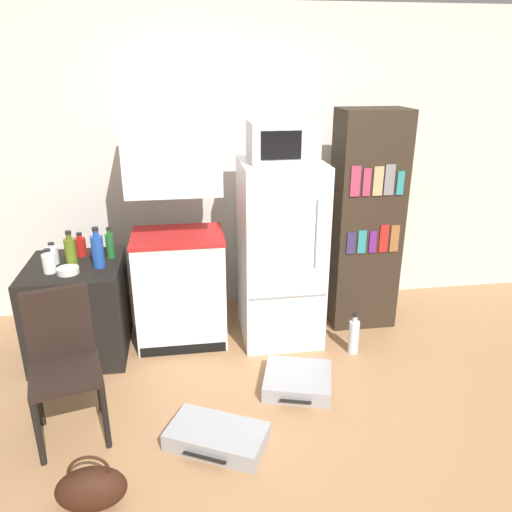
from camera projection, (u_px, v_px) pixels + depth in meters
name	position (u px, v px, depth m)	size (l,w,h in m)	color
ground_plane	(302.00, 439.00, 3.05)	(24.00, 24.00, 0.00)	#A3754C
wall_back	(276.00, 164.00, 4.45)	(6.40, 0.10, 2.61)	beige
side_table	(79.00, 309.00, 3.85)	(0.70, 0.73, 0.74)	black
kitchen_hutch	(177.00, 238.00, 3.86)	(0.71, 0.54, 1.90)	white
refrigerator	(280.00, 253.00, 3.98)	(0.62, 0.67, 1.46)	white
microwave	(282.00, 141.00, 3.66)	(0.50, 0.37, 0.29)	#B7B7BC
bookshelf	(366.00, 222.00, 4.14)	(0.54, 0.38, 1.82)	#2D2319
bottle_milk_white	(49.00, 263.00, 3.55)	(0.09, 0.09, 0.18)	white
bottle_blue_soda	(98.00, 251.00, 3.63)	(0.09, 0.09, 0.31)	#1E47A3
bottle_clear_short	(53.00, 255.00, 3.72)	(0.09, 0.09, 0.16)	silver
bottle_ketchup_red	(81.00, 246.00, 3.86)	(0.08, 0.08, 0.19)	#AD1914
bottle_green_tall	(110.00, 245.00, 3.81)	(0.06, 0.06, 0.25)	#1E6028
bottle_olive_oil	(71.00, 252.00, 3.65)	(0.08, 0.08, 0.27)	#566619
bowl	(68.00, 270.00, 3.56)	(0.15, 0.15, 0.04)	silver
chair	(63.00, 353.00, 2.96)	(0.48, 0.49, 0.92)	black
suitcase_large_flat	(217.00, 437.00, 2.98)	(0.66, 0.55, 0.11)	#99999E
suitcase_small_flat	(298.00, 381.00, 3.51)	(0.56, 0.54, 0.11)	#99999E
handbag	(91.00, 489.00, 2.53)	(0.36, 0.20, 0.33)	#33190F
water_bottle_front	(354.00, 336.00, 3.91)	(0.08, 0.08, 0.35)	silver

